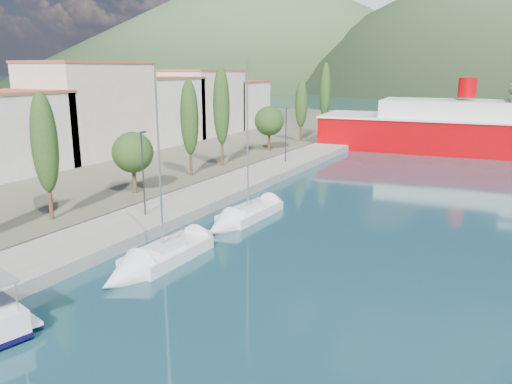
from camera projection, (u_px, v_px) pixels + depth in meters
The scene contains 8 objects.
ground at pixel (458, 115), 123.35m from camera, with size 1400.00×1400.00×0.00m, color #193E48.
quay at pixel (232, 186), 46.94m from camera, with size 5.00×88.00×0.80m, color gray.
land_strip at pixel (44, 144), 72.90m from camera, with size 70.00×148.00×0.70m, color #565644.
town_buildings at pixel (124, 112), 65.55m from camera, with size 9.20×69.20×11.30m.
tree_row at pixel (223, 119), 54.20m from camera, with size 3.78×63.72×11.39m.
lamp_posts at pixel (147, 170), 35.89m from camera, with size 0.15×47.95×6.06m.
sailboat_near at pixel (145, 266), 28.19m from camera, with size 2.59×8.41×12.04m.
sailboat_mid at pixel (236, 220), 36.73m from camera, with size 2.71×8.87×12.62m.
Camera 1 is at (14.55, -13.21, 11.17)m, focal length 35.00 mm.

